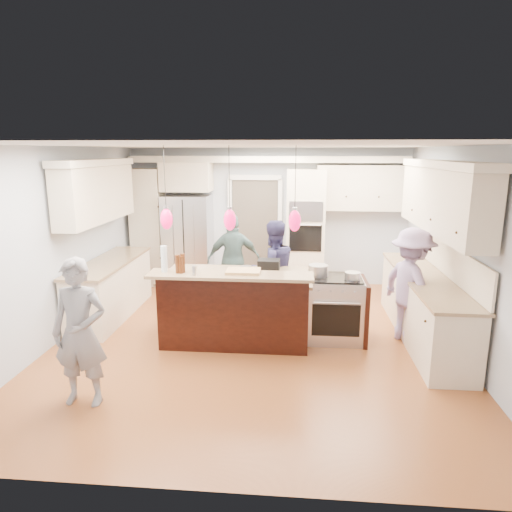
{
  "coord_description": "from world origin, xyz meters",
  "views": [
    {
      "loc": [
        0.56,
        -6.05,
        2.63
      ],
      "look_at": [
        0.0,
        0.35,
        1.15
      ],
      "focal_mm": 32.0,
      "sensor_mm": 36.0,
      "label": 1
    }
  ],
  "objects": [
    {
      "name": "room_shell",
      "position": [
        0.0,
        0.0,
        1.82
      ],
      "size": [
        5.54,
        6.04,
        2.72
      ],
      "color": "#B2BCC6",
      "rests_on": "ground"
    },
    {
      "name": "refrigerator",
      "position": [
        -1.55,
        2.64,
        0.9
      ],
      "size": [
        0.9,
        0.7,
        1.8
      ],
      "primitive_type": "cube",
      "color": "#B7B7BC",
      "rests_on": "ground"
    },
    {
      "name": "kitchen_island",
      "position": [
        -0.25,
        0.07,
        0.49
      ],
      "size": [
        2.1,
        1.46,
        1.12
      ],
      "color": "black",
      "rests_on": "ground"
    },
    {
      "name": "beer_bottle_c",
      "position": [
        -0.92,
        -0.57,
        1.24
      ],
      "size": [
        0.07,
        0.07,
        0.24
      ],
      "primitive_type": "cylinder",
      "rotation": [
        0.0,
        0.0,
        0.22
      ],
      "color": "#45200C",
      "rests_on": "kitchen_island"
    },
    {
      "name": "oven_column",
      "position": [
        0.75,
        2.67,
        1.15
      ],
      "size": [
        0.72,
        0.69,
        2.3
      ],
      "color": "beige",
      "rests_on": "ground"
    },
    {
      "name": "drink_can",
      "position": [
        -0.69,
        -0.65,
        1.18
      ],
      "size": [
        0.08,
        0.08,
        0.12
      ],
      "primitive_type": "cylinder",
      "rotation": [
        0.0,
        0.0,
        0.23
      ],
      "color": "#B7B7BC",
      "rests_on": "kitchen_island"
    },
    {
      "name": "back_upper_cabinets",
      "position": [
        -0.75,
        2.76,
        1.67
      ],
      "size": [
        5.3,
        0.61,
        2.54
      ],
      "color": "beige",
      "rests_on": "ground"
    },
    {
      "name": "ground_plane",
      "position": [
        0.0,
        0.0,
        0.0
      ],
      "size": [
        6.0,
        6.0,
        0.0
      ],
      "primitive_type": "plane",
      "color": "#AB602F",
      "rests_on": "ground"
    },
    {
      "name": "right_counter_run",
      "position": [
        2.44,
        0.3,
        1.06
      ],
      "size": [
        0.64,
        3.1,
        2.51
      ],
      "color": "beige",
      "rests_on": "ground"
    },
    {
      "name": "left_cabinets",
      "position": [
        -2.44,
        0.8,
        1.06
      ],
      "size": [
        0.64,
        2.3,
        2.51
      ],
      "color": "beige",
      "rests_on": "ground"
    },
    {
      "name": "floor_rug",
      "position": [
        2.4,
        -0.68,
        0.01
      ],
      "size": [
        0.6,
        0.87,
        0.01
      ],
      "primitive_type": "cube",
      "rotation": [
        0.0,
        0.0,
        -0.0
      ],
      "color": "olive",
      "rests_on": "ground"
    },
    {
      "name": "pot_small",
      "position": [
        1.35,
        0.03,
        0.97
      ],
      "size": [
        0.21,
        0.21,
        0.11
      ],
      "primitive_type": "cylinder",
      "color": "#B7B7BC",
      "rests_on": "island_range"
    },
    {
      "name": "pot_large",
      "position": [
        0.89,
        0.18,
        1.0
      ],
      "size": [
        0.27,
        0.27,
        0.16
      ],
      "primitive_type": "cylinder",
      "color": "#B7B7BC",
      "rests_on": "island_range"
    },
    {
      "name": "person_far_right",
      "position": [
        -0.5,
        1.6,
        0.79
      ],
      "size": [
        0.99,
        0.59,
        1.58
      ],
      "primitive_type": "imported",
      "rotation": [
        0.0,
        0.0,
        3.38
      ],
      "color": "#466260",
      "rests_on": "ground"
    },
    {
      "name": "water_bottle",
      "position": [
        -1.1,
        -0.52,
        1.29
      ],
      "size": [
        0.08,
        0.08,
        0.34
      ],
      "primitive_type": "cylinder",
      "rotation": [
        0.0,
        0.0,
        0.01
      ],
      "color": "silver",
      "rests_on": "kitchen_island"
    },
    {
      "name": "cutting_board",
      "position": [
        -0.09,
        -0.47,
        1.14
      ],
      "size": [
        0.44,
        0.31,
        0.03
      ],
      "primitive_type": "cube",
      "rotation": [
        0.0,
        0.0,
        0.01
      ],
      "color": "tan",
      "rests_on": "kitchen_island"
    },
    {
      "name": "beer_bottle_a",
      "position": [
        -0.87,
        -0.58,
        1.23
      ],
      "size": [
        0.07,
        0.07,
        0.22
      ],
      "primitive_type": "cylinder",
      "rotation": [
        0.0,
        0.0,
        0.34
      ],
      "color": "#45200C",
      "rests_on": "kitchen_island"
    },
    {
      "name": "person_far_left",
      "position": [
        0.22,
        0.85,
        0.8
      ],
      "size": [
        0.97,
        0.9,
        1.6
      ],
      "primitive_type": "imported",
      "rotation": [
        0.0,
        0.0,
        3.62
      ],
      "color": "#2B2951",
      "rests_on": "ground"
    },
    {
      "name": "pendant_lights",
      "position": [
        -0.25,
        -0.51,
        1.8
      ],
      "size": [
        1.75,
        0.15,
        1.03
      ],
      "color": "black",
      "rests_on": "ground"
    },
    {
      "name": "island_range",
      "position": [
        1.16,
        0.15,
        0.46
      ],
      "size": [
        0.82,
        0.71,
        0.92
      ],
      "color": "#B7B7BC",
      "rests_on": "ground"
    },
    {
      "name": "person_range_side",
      "position": [
        2.18,
        0.17,
        0.81
      ],
      "size": [
        1.01,
        1.21,
        1.62
      ],
      "primitive_type": "imported",
      "rotation": [
        0.0,
        0.0,
        2.04
      ],
      "color": "#9A83B0",
      "rests_on": "ground"
    },
    {
      "name": "beer_bottle_b",
      "position": [
        -0.86,
        -0.53,
        1.24
      ],
      "size": [
        0.08,
        0.08,
        0.24
      ],
      "primitive_type": "cylinder",
      "rotation": [
        0.0,
        0.0,
        -0.44
      ],
      "color": "#45200C",
      "rests_on": "kitchen_island"
    },
    {
      "name": "person_bar_end",
      "position": [
        -1.65,
        -1.8,
        0.79
      ],
      "size": [
        0.58,
        0.38,
        1.58
      ],
      "primitive_type": "imported",
      "rotation": [
        0.0,
        0.0,
        0.01
      ],
      "color": "gray",
      "rests_on": "ground"
    }
  ]
}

